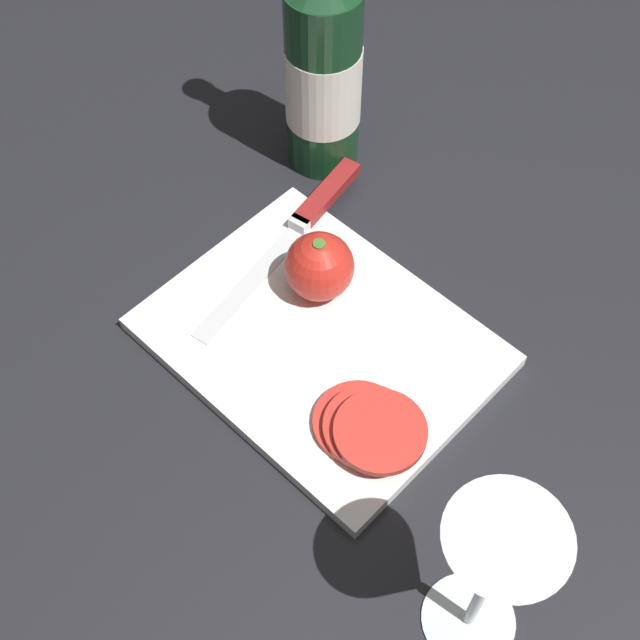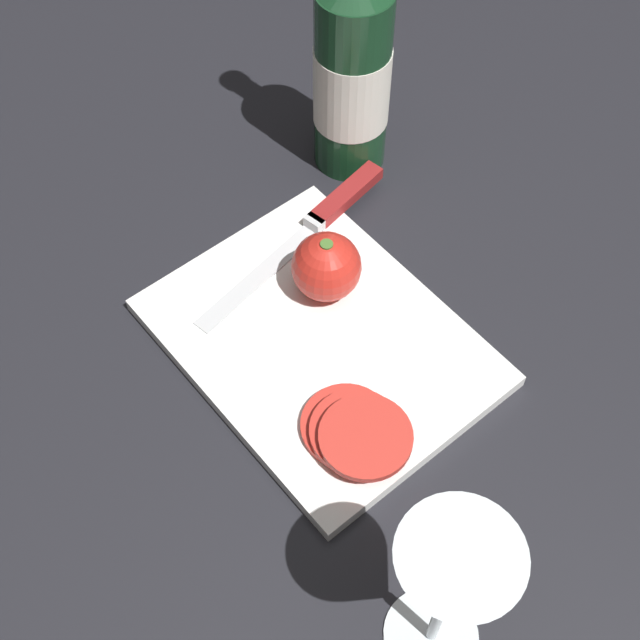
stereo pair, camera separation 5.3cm
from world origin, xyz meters
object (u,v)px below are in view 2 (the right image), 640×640
(whole_tomato, at_px, (326,267))
(knife, at_px, (329,211))
(tomato_slice_stack_near, at_px, (356,431))
(wine_bottle, at_px, (352,71))
(wine_glass, at_px, (450,585))

(whole_tomato, xyz_separation_m, knife, (-0.07, 0.06, -0.03))
(tomato_slice_stack_near, bearing_deg, whole_tomato, 149.24)
(wine_bottle, relative_size, knife, 1.28)
(wine_bottle, bearing_deg, whole_tomato, -47.36)
(wine_glass, bearing_deg, tomato_slice_stack_near, 159.06)
(wine_bottle, relative_size, wine_glass, 1.86)
(whole_tomato, height_order, tomato_slice_stack_near, whole_tomato)
(wine_glass, xyz_separation_m, tomato_slice_stack_near, (-0.16, 0.06, -0.10))
(whole_tomato, bearing_deg, wine_bottle, 132.64)
(wine_bottle, relative_size, whole_tomato, 4.95)
(knife, bearing_deg, wine_bottle, -152.44)
(wine_bottle, xyz_separation_m, whole_tomato, (0.13, -0.14, -0.07))
(wine_glass, distance_m, tomato_slice_stack_near, 0.20)
(wine_glass, bearing_deg, whole_tomato, 154.31)
(wine_bottle, distance_m, wine_glass, 0.53)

